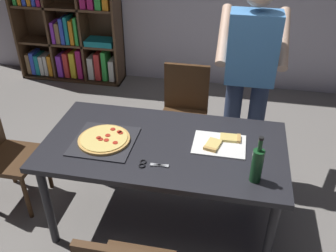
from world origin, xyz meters
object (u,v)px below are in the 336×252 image
chair_far_side (184,107)px  kitchen_scissors (149,164)px  wine_bottle (257,165)px  dining_table (164,152)px  pepperoni_pizza_on_tray (104,140)px  person_serving_pizza (249,75)px  bookshelf (65,10)px

chair_far_side → kitchen_scissors: size_ratio=4.64×
chair_far_side → kitchen_scissors: (-0.05, -1.18, 0.24)m
wine_bottle → dining_table: bearing=156.9°
pepperoni_pizza_on_tray → kitchen_scissors: size_ratio=2.18×
person_serving_pizza → wine_bottle: bearing=-85.6°
chair_far_side → kitchen_scissors: chair_far_side is taller
dining_table → bookshelf: size_ratio=0.86×
bookshelf → kitchen_scissors: (1.74, -2.62, -0.17)m
pepperoni_pizza_on_tray → kitchen_scissors: 0.41m
kitchen_scissors → pepperoni_pizza_on_tray: bearing=152.7°
dining_table → wine_bottle: bearing=-23.1°
dining_table → chair_far_side: 0.94m
kitchen_scissors → bookshelf: bearing=123.6°
bookshelf → wine_bottle: bearing=-47.6°
dining_table → person_serving_pizza: bearing=52.5°
person_serving_pizza → wine_bottle: person_serving_pizza is taller
chair_far_side → person_serving_pizza: bearing=-22.0°
person_serving_pizza → pepperoni_pizza_on_tray: 1.25m
chair_far_side → kitchen_scissors: bearing=-92.3°
person_serving_pizza → kitchen_scissors: size_ratio=9.01×
person_serving_pizza → kitchen_scissors: (-0.59, -0.96, -0.24)m
chair_far_side → pepperoni_pizza_on_tray: size_ratio=2.13×
wine_bottle → kitchen_scissors: (-0.67, 0.01, -0.11)m
person_serving_pizza → kitchen_scissors: person_serving_pizza is taller
pepperoni_pizza_on_tray → wine_bottle: (1.03, -0.20, 0.10)m
kitchen_scissors → chair_far_side: bearing=87.7°
chair_far_side → wine_bottle: 1.39m
chair_far_side → person_serving_pizza: 0.76m
dining_table → bookshelf: (-1.79, 2.37, 0.25)m
kitchen_scissors → dining_table: bearing=79.4°
chair_far_side → pepperoni_pizza_on_tray: bearing=-112.6°
pepperoni_pizza_on_tray → wine_bottle: bearing=-11.2°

